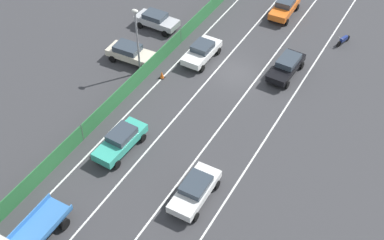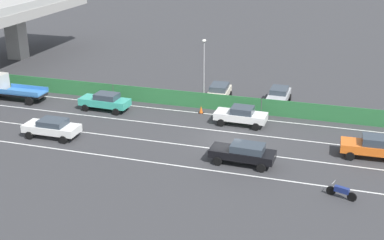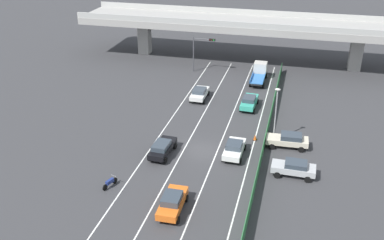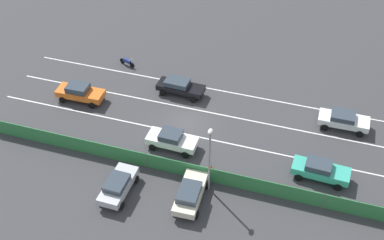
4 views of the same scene
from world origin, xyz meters
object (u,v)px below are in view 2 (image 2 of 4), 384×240
Objects in this scene: motorcycle at (342,192)px; street_lamp at (204,65)px; parked_wagon_silver at (279,95)px; traffic_cone at (201,110)px; car_hatchback_white at (52,127)px; flatbed_truck_blue at (5,87)px; car_taxi_teal at (105,101)px; car_sedan_white at (241,115)px; parked_sedan_cream at (219,92)px; car_sedan_black at (244,153)px; car_taxi_orange at (374,146)px.

street_lamp is at bearing 42.70° from motorcycle.
traffic_cone is (-4.54, 6.33, -0.56)m from parked_wagon_silver.
car_hatchback_white is 0.73× the size of flatbed_truck_blue.
car_taxi_teal reaches higher than parked_wagon_silver.
car_sedan_white is at bearing 159.79° from parked_wagon_silver.
parked_wagon_silver reaches higher than car_hatchback_white.
motorcycle is at bearing -137.30° from street_lamp.
car_taxi_teal is at bearing -90.26° from flatbed_truck_blue.
parked_sedan_cream is at bearing 31.94° from car_sedan_white.
flatbed_truck_blue is at bearing 105.29° from parked_sedan_cream.
flatbed_truck_blue is at bearing 90.25° from car_sedan_white.
traffic_cone is (-2.02, -0.34, -3.58)m from street_lamp.
car_sedan_black is 1.06× the size of car_sedan_white.
street_lamp is (3.72, 4.37, 3.02)m from car_sedan_white.
motorcycle is at bearing -115.60° from car_taxi_teal.
parked_sedan_cream reaches higher than car_sedan_black.
car_sedan_white is at bearing 13.31° from car_sedan_black.
street_lamp is at bearing 28.88° from car_sedan_black.
car_taxi_teal is at bearing 81.57° from car_taxi_orange.
parked_sedan_cream is (15.67, 11.92, 0.44)m from motorcycle.
car_sedan_white is at bearing -112.94° from traffic_cone.
car_sedan_black is 6.69× the size of traffic_cone.
flatbed_truck_blue is 8.77× the size of traffic_cone.
motorcycle is 19.41m from street_lamp.
car_taxi_orange is 12.87m from parked_wagon_silver.
street_lamp is (-1.64, 1.03, 3.01)m from parked_sedan_cream.
parked_sedan_cream is 6.55× the size of traffic_cone.
parked_sedan_cream is at bearing 21.78° from car_sedan_black.
street_lamp is at bearing -41.32° from car_hatchback_white.
traffic_cone is (1.71, 4.03, -0.55)m from car_sedan_white.
car_taxi_orange is at bearing -81.84° from car_hatchback_white.
car_sedan_black is at bearing -151.12° from street_lamp.
car_taxi_orange reaches higher than motorcycle.
car_sedan_black is 13.70m from parked_sedan_cream.
flatbed_truck_blue reaches higher than parked_wagon_silver.
parked_sedan_cream is at bearing 98.97° from parked_wagon_silver.
car_sedan_black is at bearing -166.69° from car_sedan_white.
street_lamp is (3.88, -8.25, 3.00)m from car_taxi_teal.
car_taxi_teal is 10.80m from parked_sedan_cream.
car_taxi_orange reaches higher than car_hatchback_white.
parked_wagon_silver is at bearing -81.03° from parked_sedan_cream.
car_taxi_orange reaches higher than car_sedan_black.
flatbed_truck_blue is (0.05, 10.69, 0.34)m from car_taxi_teal.
car_hatchback_white is 22.70m from motorcycle.
car_sedan_white is 23.32m from flatbed_truck_blue.
car_hatchback_white is 6.41× the size of traffic_cone.
flatbed_truck_blue is at bearing 73.86° from car_sedan_black.
parked_wagon_silver is at bearing 20.75° from motorcycle.
car_taxi_orange is 24.73m from car_hatchback_white.
car_sedan_black is 7.46m from motorcycle.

